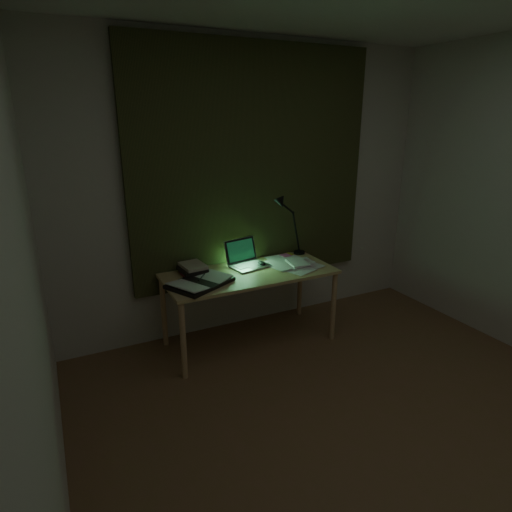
{
  "coord_description": "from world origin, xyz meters",
  "views": [
    {
      "loc": [
        -1.64,
        -1.38,
        1.88
      ],
      "look_at": [
        -0.22,
        1.49,
        0.82
      ],
      "focal_mm": 30.0,
      "sensor_mm": 36.0,
      "label": 1
    }
  ],
  "objects_px": {
    "loose_papers": "(291,264)",
    "book_stack": "(193,269)",
    "desk": "(250,308)",
    "laptop": "(250,254)",
    "open_textbook": "(200,282)",
    "desk_lamp": "(300,224)"
  },
  "relations": [
    {
      "from": "desk",
      "to": "book_stack",
      "type": "distance_m",
      "value": 0.59
    },
    {
      "from": "laptop",
      "to": "desk_lamp",
      "type": "distance_m",
      "value": 0.62
    },
    {
      "from": "desk",
      "to": "desk_lamp",
      "type": "height_order",
      "value": "desk_lamp"
    },
    {
      "from": "laptop",
      "to": "desk",
      "type": "bearing_deg",
      "value": -128.04
    },
    {
      "from": "open_textbook",
      "to": "loose_papers",
      "type": "relative_size",
      "value": 1.25
    },
    {
      "from": "loose_papers",
      "to": "book_stack",
      "type": "bearing_deg",
      "value": 169.49
    },
    {
      "from": "desk",
      "to": "laptop",
      "type": "xyz_separation_m",
      "value": [
        0.06,
        0.11,
        0.43
      ]
    },
    {
      "from": "laptop",
      "to": "book_stack",
      "type": "relative_size",
      "value": 1.52
    },
    {
      "from": "book_stack",
      "to": "desk_lamp",
      "type": "height_order",
      "value": "desk_lamp"
    },
    {
      "from": "desk",
      "to": "desk_lamp",
      "type": "relative_size",
      "value": 2.5
    },
    {
      "from": "laptop",
      "to": "loose_papers",
      "type": "relative_size",
      "value": 0.96
    },
    {
      "from": "desk",
      "to": "book_stack",
      "type": "bearing_deg",
      "value": 160.09
    },
    {
      "from": "loose_papers",
      "to": "desk_lamp",
      "type": "xyz_separation_m",
      "value": [
        0.23,
        0.25,
        0.27
      ]
    },
    {
      "from": "open_textbook",
      "to": "loose_papers",
      "type": "distance_m",
      "value": 0.86
    },
    {
      "from": "desk",
      "to": "loose_papers",
      "type": "xyz_separation_m",
      "value": [
        0.4,
        0.0,
        0.33
      ]
    },
    {
      "from": "desk",
      "to": "desk_lamp",
      "type": "distance_m",
      "value": 0.91
    },
    {
      "from": "open_textbook",
      "to": "desk_lamp",
      "type": "height_order",
      "value": "desk_lamp"
    },
    {
      "from": "open_textbook",
      "to": "desk_lamp",
      "type": "xyz_separation_m",
      "value": [
        1.09,
        0.32,
        0.26
      ]
    },
    {
      "from": "desk",
      "to": "open_textbook",
      "type": "xyz_separation_m",
      "value": [
        -0.46,
        -0.08,
        0.34
      ]
    },
    {
      "from": "book_stack",
      "to": "loose_papers",
      "type": "height_order",
      "value": "book_stack"
    },
    {
      "from": "book_stack",
      "to": "desk_lamp",
      "type": "xyz_separation_m",
      "value": [
        1.07,
        0.09,
        0.24
      ]
    },
    {
      "from": "loose_papers",
      "to": "open_textbook",
      "type": "bearing_deg",
      "value": -174.8
    }
  ]
}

